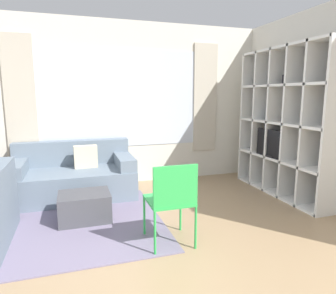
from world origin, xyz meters
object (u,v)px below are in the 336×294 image
at_px(shelving_unit, 287,123).
at_px(folding_chair, 172,197).
at_px(ottoman, 85,207).
at_px(couch_main, 74,177).

distance_m(shelving_unit, folding_chair, 2.47).
bearing_deg(ottoman, couch_main, 96.38).
distance_m(shelving_unit, couch_main, 3.29).
bearing_deg(folding_chair, shelving_unit, -154.36).
xyz_separation_m(couch_main, ottoman, (0.11, -0.96, -0.12)).
height_order(shelving_unit, ottoman, shelving_unit).
bearing_deg(folding_chair, ottoman, -48.27).
relative_size(couch_main, folding_chair, 2.01).
bearing_deg(folding_chair, couch_main, -63.88).
xyz_separation_m(ottoman, folding_chair, (0.81, -0.91, 0.35)).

